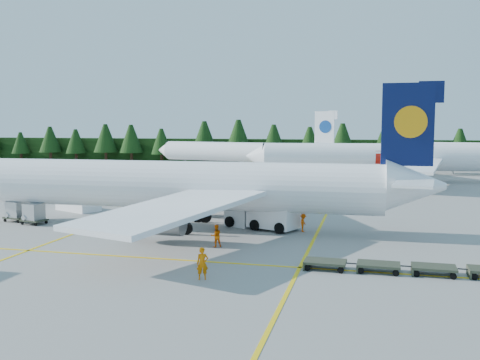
% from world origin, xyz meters
% --- Properties ---
extents(ground, '(320.00, 320.00, 0.00)m').
position_xyz_m(ground, '(0.00, 0.00, 0.00)').
color(ground, gray).
rests_on(ground, ground).
extents(taxi_stripe_a, '(0.25, 120.00, 0.01)m').
position_xyz_m(taxi_stripe_a, '(-14.00, 20.00, 0.01)').
color(taxi_stripe_a, yellow).
rests_on(taxi_stripe_a, ground).
extents(taxi_stripe_b, '(0.25, 120.00, 0.01)m').
position_xyz_m(taxi_stripe_b, '(6.00, 20.00, 0.01)').
color(taxi_stripe_b, yellow).
rests_on(taxi_stripe_b, ground).
extents(taxi_stripe_cross, '(80.00, 0.25, 0.01)m').
position_xyz_m(taxi_stripe_cross, '(0.00, -6.00, 0.01)').
color(taxi_stripe_cross, yellow).
rests_on(taxi_stripe_cross, ground).
extents(treeline_hedge, '(220.00, 4.00, 6.00)m').
position_xyz_m(treeline_hedge, '(0.00, 82.00, 3.00)').
color(treeline_hedge, black).
rests_on(treeline_hedge, ground).
extents(airliner_navy, '(43.12, 35.49, 12.54)m').
position_xyz_m(airliner_navy, '(-7.41, 5.07, 3.77)').
color(airliner_navy, white).
rests_on(airliner_navy, ground).
extents(airliner_red, '(44.82, 36.66, 13.06)m').
position_xyz_m(airliner_red, '(11.22, 50.46, 3.93)').
color(airliner_red, white).
rests_on(airliner_red, ground).
extents(airliner_far_left, '(40.07, 12.81, 11.85)m').
position_xyz_m(airliner_far_left, '(-17.64, 68.49, 3.72)').
color(airliner_far_left, white).
rests_on(airliner_far_left, ground).
extents(airstairs, '(5.72, 7.29, 4.29)m').
position_xyz_m(airstairs, '(-20.12, 11.95, 0.93)').
color(airstairs, white).
rests_on(airstairs, ground).
extents(service_truck, '(7.09, 4.73, 3.22)m').
position_xyz_m(service_truck, '(1.00, 6.47, 1.59)').
color(service_truck, white).
rests_on(service_truck, ground).
extents(dolly_train, '(12.57, 2.09, 0.15)m').
position_xyz_m(dolly_train, '(12.57, -5.82, 0.49)').
color(dolly_train, '#323828').
rests_on(dolly_train, ground).
extents(uld_pair, '(4.90, 2.91, 1.62)m').
position_xyz_m(uld_pair, '(-21.26, 3.84, 1.09)').
color(uld_pair, '#323828').
rests_on(uld_pair, ground).
extents(crew_a, '(0.82, 0.68, 1.94)m').
position_xyz_m(crew_a, '(0.70, -10.02, 0.97)').
color(crew_a, orange).
rests_on(crew_a, ground).
extents(crew_b, '(1.06, 1.01, 1.72)m').
position_xyz_m(crew_b, '(-0.92, -1.62, 0.86)').
color(crew_b, '#FF6505').
rests_on(crew_b, ground).
extents(crew_c, '(0.53, 0.71, 1.57)m').
position_xyz_m(crew_c, '(4.78, 5.76, 0.78)').
color(crew_c, '#F65505').
rests_on(crew_c, ground).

